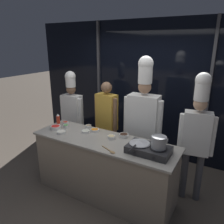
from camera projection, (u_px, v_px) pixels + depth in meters
ground_plane at (104, 193)px, 3.44m from camera, size 24.00×24.00×0.00m
window_wall_back at (148, 90)px, 4.40m from camera, size 5.39×0.09×2.70m
demo_counter at (104, 168)px, 3.30m from camera, size 2.18×0.67×0.93m
portable_stove at (149, 149)px, 2.76m from camera, size 0.54×0.34×0.10m
frying_pan at (140, 142)px, 2.80m from camera, size 0.27×0.47×0.04m
stock_pot at (159, 142)px, 2.66m from camera, size 0.21×0.19×0.15m
squeeze_bottle_chili at (58, 119)px, 3.76m from camera, size 0.06×0.06×0.18m
prep_bowl_carrots at (95, 130)px, 3.44m from camera, size 0.13×0.13×0.04m
prep_bowl_ginger at (111, 137)px, 3.17m from camera, size 0.12×0.12×0.05m
prep_bowl_garlic at (61, 132)px, 3.36m from camera, size 0.14×0.14×0.04m
prep_bowl_scallions at (66, 126)px, 3.58m from camera, size 0.09×0.09×0.05m
prep_bowl_soy_glaze at (124, 135)px, 3.23m from camera, size 0.14×0.14×0.05m
prep_bowl_chili_flakes at (65, 123)px, 3.74m from camera, size 0.10×0.10×0.05m
prep_bowl_bell_pepper at (56, 127)px, 3.53m from camera, size 0.16×0.16×0.06m
prep_bowl_mushrooms at (88, 126)px, 3.57m from camera, size 0.10×0.10×0.05m
prep_bowl_bean_sprouts at (86, 131)px, 3.39m from camera, size 0.13×0.13×0.04m
serving_spoon_slotted at (111, 151)px, 2.80m from camera, size 0.27×0.14×0.02m
chef_head at (72, 109)px, 4.19m from camera, size 0.50×0.21×1.77m
person_guest at (107, 118)px, 3.84m from camera, size 0.48×0.24×1.64m
chef_sous at (143, 115)px, 3.40m from camera, size 0.63×0.27×2.09m
chef_line at (197, 129)px, 3.01m from camera, size 0.48×0.25×1.91m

